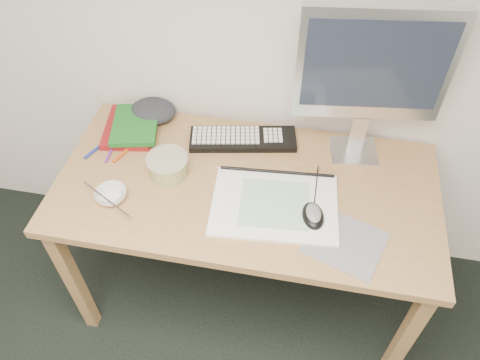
# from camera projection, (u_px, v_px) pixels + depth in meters

# --- Properties ---
(desk) EXTENTS (1.40, 0.70, 0.75)m
(desk) POSITION_uv_depth(u_px,v_px,m) (246.00, 199.00, 1.78)
(desk) COLOR #A87F4D
(desk) RESTS_ON ground
(mousepad) EXTENTS (0.30, 0.28, 0.00)m
(mousepad) POSITION_uv_depth(u_px,v_px,m) (345.00, 242.00, 1.54)
(mousepad) COLOR slate
(mousepad) RESTS_ON desk
(sketchpad) EXTENTS (0.46, 0.35, 0.01)m
(sketchpad) POSITION_uv_depth(u_px,v_px,m) (274.00, 205.00, 1.64)
(sketchpad) COLOR white
(sketchpad) RESTS_ON desk
(keyboard) EXTENTS (0.44, 0.21, 0.02)m
(keyboard) POSITION_uv_depth(u_px,v_px,m) (243.00, 139.00, 1.86)
(keyboard) COLOR black
(keyboard) RESTS_ON desk
(monitor) EXTENTS (0.52, 0.18, 0.60)m
(monitor) POSITION_uv_depth(u_px,v_px,m) (373.00, 70.00, 1.55)
(monitor) COLOR silver
(monitor) RESTS_ON desk
(mouse) EXTENTS (0.10, 0.13, 0.04)m
(mouse) POSITION_uv_depth(u_px,v_px,m) (313.00, 213.00, 1.58)
(mouse) COLOR black
(mouse) RESTS_ON sketchpad
(rice_bowl) EXTENTS (0.14, 0.14, 0.04)m
(rice_bowl) POSITION_uv_depth(u_px,v_px,m) (111.00, 195.00, 1.66)
(rice_bowl) COLOR white
(rice_bowl) RESTS_ON desk
(chopsticks) EXTENTS (0.23, 0.14, 0.02)m
(chopsticks) POSITION_uv_depth(u_px,v_px,m) (106.00, 199.00, 1.62)
(chopsticks) COLOR #B5B6B8
(chopsticks) RESTS_ON rice_bowl
(fruit_tub) EXTENTS (0.19, 0.19, 0.08)m
(fruit_tub) POSITION_uv_depth(u_px,v_px,m) (168.00, 166.00, 1.73)
(fruit_tub) COLOR gold
(fruit_tub) RESTS_ON desk
(book_red) EXTENTS (0.23, 0.29, 0.03)m
(book_red) POSITION_uv_depth(u_px,v_px,m) (130.00, 127.00, 1.91)
(book_red) COLOR maroon
(book_red) RESTS_ON desk
(book_green) EXTENTS (0.23, 0.28, 0.02)m
(book_green) POSITION_uv_depth(u_px,v_px,m) (135.00, 125.00, 1.88)
(book_green) COLOR #19641F
(book_green) RESTS_ON book_red
(cloth_lump) EXTENTS (0.20, 0.18, 0.07)m
(cloth_lump) POSITION_uv_depth(u_px,v_px,m) (153.00, 111.00, 1.95)
(cloth_lump) COLOR #25262C
(cloth_lump) RESTS_ON desk
(pencil_pink) EXTENTS (0.18, 0.07, 0.01)m
(pencil_pink) POSITION_uv_depth(u_px,v_px,m) (237.00, 176.00, 1.74)
(pencil_pink) COLOR pink
(pencil_pink) RESTS_ON desk
(pencil_tan) EXTENTS (0.10, 0.13, 0.01)m
(pencil_tan) POSITION_uv_depth(u_px,v_px,m) (255.00, 175.00, 1.74)
(pencil_tan) COLOR tan
(pencil_tan) RESTS_ON desk
(pencil_black) EXTENTS (0.18, 0.03, 0.01)m
(pencil_black) POSITION_uv_depth(u_px,v_px,m) (265.00, 173.00, 1.75)
(pencil_black) COLOR black
(pencil_black) RESTS_ON desk
(marker_blue) EXTENTS (0.06, 0.12, 0.01)m
(marker_blue) POSITION_uv_depth(u_px,v_px,m) (96.00, 149.00, 1.83)
(marker_blue) COLOR navy
(marker_blue) RESTS_ON desk
(marker_orange) EXTENTS (0.07, 0.14, 0.01)m
(marker_orange) POSITION_uv_depth(u_px,v_px,m) (126.00, 151.00, 1.83)
(marker_orange) COLOR #C24E16
(marker_orange) RESTS_ON desk
(marker_purple) EXTENTS (0.02, 0.12, 0.01)m
(marker_purple) POSITION_uv_depth(u_px,v_px,m) (111.00, 151.00, 1.83)
(marker_purple) COLOR #792894
(marker_purple) RESTS_ON desk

